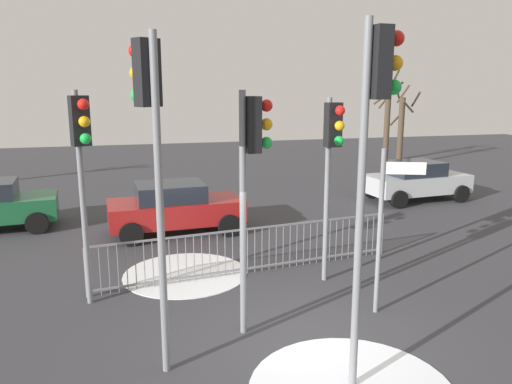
% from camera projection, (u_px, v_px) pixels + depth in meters
% --- Properties ---
extents(ground_plane, '(60.00, 60.00, 0.00)m').
position_uv_depth(ground_plane, '(300.00, 341.00, 8.32)').
color(ground_plane, '#38383D').
extents(traffic_light_mid_left, '(0.35, 0.57, 3.96)m').
position_uv_depth(traffic_light_mid_left, '(332.00, 150.00, 10.20)').
color(traffic_light_mid_left, slate).
rests_on(traffic_light_mid_left, ground).
extents(traffic_light_rear_right, '(0.57, 0.34, 5.03)m').
position_uv_depth(traffic_light_rear_right, '(373.00, 127.00, 6.35)').
color(traffic_light_rear_right, slate).
rests_on(traffic_light_rear_right, ground).
extents(traffic_light_rear_left, '(0.57, 0.34, 4.13)m').
position_uv_depth(traffic_light_rear_left, '(251.00, 159.00, 8.04)').
color(traffic_light_rear_left, slate).
rests_on(traffic_light_rear_left, ground).
extents(traffic_light_mid_right, '(0.39, 0.54, 4.13)m').
position_uv_depth(traffic_light_mid_right, '(82.00, 151.00, 9.04)').
color(traffic_light_mid_right, slate).
rests_on(traffic_light_mid_right, ground).
extents(traffic_light_foreground_left, '(0.42, 0.51, 4.91)m').
position_uv_depth(traffic_light_foreground_left, '(151.00, 131.00, 6.80)').
color(traffic_light_foreground_left, slate).
rests_on(traffic_light_foreground_left, ground).
extents(direction_sign_post, '(0.75, 0.31, 3.11)m').
position_uv_depth(direction_sign_post, '(384.00, 223.00, 9.02)').
color(direction_sign_post, slate).
rests_on(direction_sign_post, ground).
extents(pedestrian_guard_railing, '(7.13, 0.98, 1.07)m').
position_uv_depth(pedestrian_guard_railing, '(251.00, 250.00, 11.23)').
color(pedestrian_guard_railing, slate).
rests_on(pedestrian_guard_railing, ground).
extents(car_red_near, '(3.90, 2.13, 1.47)m').
position_uv_depth(car_red_near, '(175.00, 207.00, 14.30)').
color(car_red_near, maroon).
rests_on(car_red_near, ground).
extents(car_silver_mid, '(3.94, 2.21, 1.47)m').
position_uv_depth(car_silver_mid, '(416.00, 180.00, 18.39)').
color(car_silver_mid, '#B2B5BA').
rests_on(car_silver_mid, ground).
extents(bare_tree_centre, '(1.59, 1.59, 4.27)m').
position_uv_depth(bare_tree_centre, '(402.00, 125.00, 28.45)').
color(bare_tree_centre, '#473828').
rests_on(bare_tree_centre, ground).
extents(bare_tree_right, '(1.35, 1.66, 5.01)m').
position_uv_depth(bare_tree_right, '(388.00, 117.00, 25.30)').
color(bare_tree_right, '#473828').
rests_on(bare_tree_right, ground).
extents(snow_patch_island, '(2.80, 2.80, 0.01)m').
position_uv_depth(snow_patch_island, '(185.00, 274.00, 11.26)').
color(snow_patch_island, white).
rests_on(snow_patch_island, ground).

